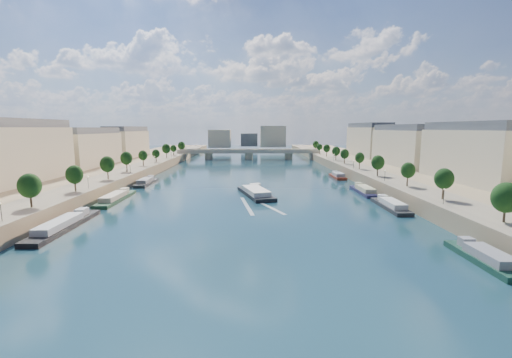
{
  "coord_description": "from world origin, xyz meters",
  "views": [
    {
      "loc": [
        1.42,
        -42.77,
        25.2
      ],
      "look_at": [
        3.58,
        91.36,
        5.0
      ],
      "focal_mm": 24.0,
      "sensor_mm": 36.0,
      "label": 1
    }
  ],
  "objects": [
    {
      "name": "pave_right",
      "position": [
        57.0,
        100.0,
        5.05
      ],
      "size": [
        14.0,
        520.0,
        0.1
      ],
      "primitive_type": "cube",
      "color": "gray",
      "rests_on": "quay_right"
    },
    {
      "name": "moored_barges_left",
      "position": [
        -45.5,
        49.48,
        0.84
      ],
      "size": [
        5.0,
        153.69,
        3.6
      ],
      "color": "#191938",
      "rests_on": "ground"
    },
    {
      "name": "lamps_left",
      "position": [
        -52.5,
        90.0,
        7.78
      ],
      "size": [
        0.36,
        200.36,
        4.28
      ],
      "color": "black",
      "rests_on": "ground"
    },
    {
      "name": "wake",
      "position": [
        3.34,
        66.3,
        0.02
      ],
      "size": [
        14.4,
        25.9,
        0.04
      ],
      "color": "silver",
      "rests_on": "ground"
    },
    {
      "name": "lamps_right",
      "position": [
        52.5,
        105.0,
        7.78
      ],
      "size": [
        0.36,
        200.36,
        4.28
      ],
      "color": "black",
      "rests_on": "ground"
    },
    {
      "name": "bridge",
      "position": [
        0.0,
        230.76,
        5.08
      ],
      "size": [
        112.0,
        12.0,
        8.15
      ],
      "color": "#C1B79E",
      "rests_on": "ground"
    },
    {
      "name": "trees_left",
      "position": [
        -55.0,
        102.0,
        10.48
      ],
      "size": [
        4.8,
        268.8,
        8.26
      ],
      "color": "#382B1E",
      "rests_on": "ground"
    },
    {
      "name": "quay_left",
      "position": [
        -72.0,
        100.0,
        2.5
      ],
      "size": [
        44.0,
        520.0,
        5.0
      ],
      "primitive_type": "cube",
      "color": "#9E8460",
      "rests_on": "ground"
    },
    {
      "name": "buildings_left",
      "position": [
        -85.0,
        112.0,
        16.45
      ],
      "size": [
        16.0,
        226.0,
        23.2
      ],
      "color": "beige",
      "rests_on": "ground"
    },
    {
      "name": "moored_barges_right",
      "position": [
        45.5,
        54.58,
        0.84
      ],
      "size": [
        5.0,
        157.01,
        3.6
      ],
      "color": "black",
      "rests_on": "ground"
    },
    {
      "name": "pave_left",
      "position": [
        -57.0,
        100.0,
        5.05
      ],
      "size": [
        14.0,
        520.0,
        0.1
      ],
      "primitive_type": "cube",
      "color": "gray",
      "rests_on": "quay_left"
    },
    {
      "name": "quay_right",
      "position": [
        72.0,
        100.0,
        2.5
      ],
      "size": [
        44.0,
        520.0,
        5.0
      ],
      "primitive_type": "cube",
      "color": "#9E8460",
      "rests_on": "ground"
    },
    {
      "name": "skyline",
      "position": [
        3.19,
        319.52,
        14.66
      ],
      "size": [
        79.0,
        42.0,
        22.0
      ],
      "color": "beige",
      "rests_on": "ground"
    },
    {
      "name": "tour_barge",
      "position": [
        3.34,
        82.92,
        1.0
      ],
      "size": [
        14.58,
        28.03,
        3.72
      ],
      "rotation": [
        0.0,
        0.0,
        0.27
      ],
      "color": "black",
      "rests_on": "ground"
    },
    {
      "name": "trees_right",
      "position": [
        55.0,
        110.0,
        10.48
      ],
      "size": [
        4.8,
        268.8,
        8.26
      ],
      "color": "#382B1E",
      "rests_on": "ground"
    },
    {
      "name": "ground",
      "position": [
        0.0,
        100.0,
        0.0
      ],
      "size": [
        700.0,
        700.0,
        0.0
      ],
      "primitive_type": "plane",
      "color": "#0B2834",
      "rests_on": "ground"
    },
    {
      "name": "buildings_right",
      "position": [
        85.0,
        112.0,
        16.45
      ],
      "size": [
        16.0,
        226.0,
        23.2
      ],
      "color": "beige",
      "rests_on": "ground"
    }
  ]
}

